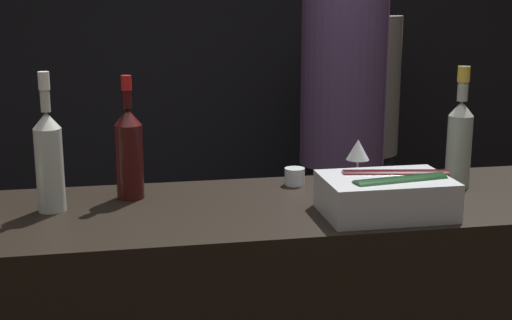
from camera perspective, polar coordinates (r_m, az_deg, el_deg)
name	(u,v)px	position (r m, az deg, el deg)	size (l,w,h in m)	color
wall_back_chalkboard	(182,29)	(4.19, -5.97, 10.39)	(6.40, 0.06, 2.80)	black
ice_bin_with_bottles	(388,193)	(1.89, 10.55, -2.63)	(0.35, 0.23, 0.11)	#B7BABF
wine_glass	(358,151)	(2.17, 8.15, 0.68)	(0.07, 0.07, 0.14)	silver
candle_votive	(295,176)	(2.16, 3.11, -1.32)	(0.06, 0.06, 0.05)	silver
white_wine_bottle	(49,157)	(1.95, -16.23, 0.24)	(0.07, 0.07, 0.37)	#B2B7AD
rose_wine_bottle	(460,138)	(2.19, 15.97, 1.69)	(0.07, 0.07, 0.36)	#9EA899
red_wine_bottle_tall	(129,150)	(2.02, -10.12, 0.78)	(0.08, 0.08, 0.35)	#380F0F
person_in_hoodie	(362,121)	(3.81, 8.50, 3.11)	(0.38, 0.38, 1.70)	black
person_blond_tee	(342,125)	(3.18, 6.92, 2.80)	(0.37, 0.37, 1.85)	black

